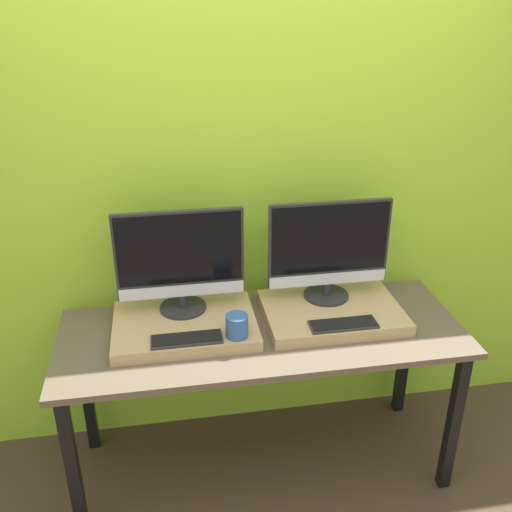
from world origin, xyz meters
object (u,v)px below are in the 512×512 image
object	(u,v)px
keyboard_left	(187,339)
monitor_left	(180,260)
mug	(237,326)
monitor_right	(329,249)
keyboard_right	(343,324)

from	to	relation	value
keyboard_left	monitor_left	bearing A→B (deg)	90.00
keyboard_left	mug	xyz separation A→B (m)	(0.21, -0.00, 0.04)
monitor_left	keyboard_left	world-z (taller)	monitor_left
mug	monitor_right	xyz separation A→B (m)	(0.46, 0.26, 0.20)
monitor_right	keyboard_right	world-z (taller)	monitor_right
keyboard_left	keyboard_right	distance (m)	0.68
monitor_left	keyboard_right	bearing A→B (deg)	-21.40
keyboard_left	mug	size ratio (longest dim) A/B	3.02
keyboard_left	monitor_right	bearing A→B (deg)	21.40
monitor_left	keyboard_right	xyz separation A→B (m)	(0.68, -0.26, -0.24)
monitor_left	monitor_right	xyz separation A→B (m)	(0.68, 0.00, 0.00)
mug	keyboard_right	size ratio (longest dim) A/B	0.33
monitor_left	keyboard_right	distance (m)	0.76
keyboard_left	monitor_right	distance (m)	0.76
mug	keyboard_right	world-z (taller)	mug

